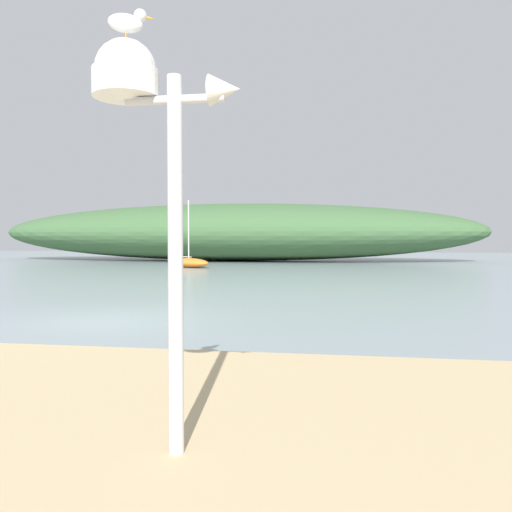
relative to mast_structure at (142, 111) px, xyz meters
The scene contains 5 objects.
ground_plane 8.61m from the mast_structure, 117.67° to the left, with size 120.00×120.00×0.00m, color gray.
distant_hill 39.82m from the mast_structure, 100.59° to the left, with size 41.63×10.91×4.83m, color #3D6038.
mast_structure is the anchor object (origin of this frame).
seagull_on_radar 0.72m from the mast_structure, behind, with size 0.35×0.24×0.25m.
sailboat_west_reach 29.80m from the mast_structure, 105.91° to the left, with size 3.62×2.88×4.39m.
Camera 1 is at (5.30, -11.06, 1.91)m, focal length 36.06 mm.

